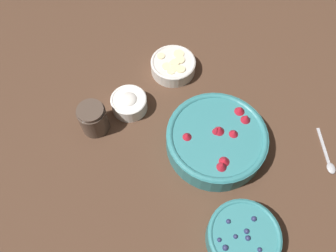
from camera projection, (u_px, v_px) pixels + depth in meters
The scene contains 7 objects.
ground_plane at pixel (206, 131), 0.92m from camera, with size 4.00×4.00×0.00m, color #4C3323.
bowl_strawberries at pixel (216, 139), 0.86m from camera, with size 0.26×0.26×0.09m.
bowl_blueberries at pixel (243, 237), 0.74m from camera, with size 0.17×0.17×0.06m.
bowl_bananas at pixel (173, 65), 1.00m from camera, with size 0.14×0.14×0.05m.
bowl_cream at pixel (129, 102), 0.93m from camera, with size 0.10×0.10×0.05m.
jar_chocolate at pixel (94, 119), 0.89m from camera, with size 0.08×0.08×0.09m.
spoon at pixel (328, 159), 0.87m from camera, with size 0.11×0.11×0.01m.
Camera 1 is at (-0.22, 0.39, 0.81)m, focal length 35.00 mm.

